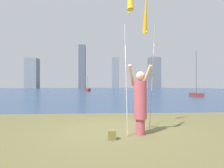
{
  "coord_description": "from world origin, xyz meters",
  "views": [
    {
      "loc": [
        -0.64,
        -5.96,
        1.33
      ],
      "look_at": [
        0.34,
        9.25,
        1.47
      ],
      "focal_mm": 32.08,
      "sensor_mm": 36.0,
      "label": 1
    }
  ],
  "objects": [
    {
      "name": "kite_flag_right",
      "position": [
        0.85,
        0.3,
        3.62
      ],
      "size": [
        0.16,
        1.3,
        4.39
      ],
      "color": "#B2B2B7",
      "rests_on": "ground"
    },
    {
      "name": "skyline_tower_2",
      "position": [
        8.99,
        111.28,
        8.95
      ],
      "size": [
        3.8,
        4.87,
        17.9
      ],
      "color": "gray",
      "rests_on": "ground"
    },
    {
      "name": "ground",
      "position": [
        0.0,
        50.95,
        -0.06
      ],
      "size": [
        120.0,
        138.0,
        0.12
      ],
      "color": "brown"
    },
    {
      "name": "bag",
      "position": [
        -0.32,
        -1.01,
        0.12
      ],
      "size": [
        0.19,
        0.18,
        0.23
      ],
      "color": "olive",
      "rests_on": "ground"
    },
    {
      "name": "skyline_tower_0",
      "position": [
        -37.51,
        106.7,
        8.22
      ],
      "size": [
        6.4,
        6.96,
        16.44
      ],
      "color": "gray",
      "rests_on": "ground"
    },
    {
      "name": "skyline_tower_1",
      "position": [
        -10.11,
        106.25,
        11.94
      ],
      "size": [
        3.61,
        5.96,
        23.89
      ],
      "color": "#565B66",
      "rests_on": "ground"
    },
    {
      "name": "person",
      "position": [
        0.48,
        -0.57,
        0.94
      ],
      "size": [
        0.7,
        0.52,
        1.92
      ],
      "rotation": [
        0.0,
        0.0,
        -0.11
      ],
      "color": "#B24C59",
      "rests_on": "ground"
    },
    {
      "name": "skyline_tower_3",
      "position": [
        31.74,
        109.63,
        8.98
      ],
      "size": [
        6.52,
        6.26,
        17.96
      ],
      "color": "slate",
      "rests_on": "ground"
    },
    {
      "name": "sailboat_4",
      "position": [
        -3.41,
        42.73,
        0.36
      ],
      "size": [
        1.43,
        2.34,
        3.63
      ],
      "color": "maroon",
      "rests_on": "ground"
    },
    {
      "name": "sailboat_5",
      "position": [
        11.57,
        18.44,
        0.29
      ],
      "size": [
        0.98,
        2.1,
        5.76
      ],
      "color": "maroon",
      "rests_on": "ground"
    }
  ]
}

